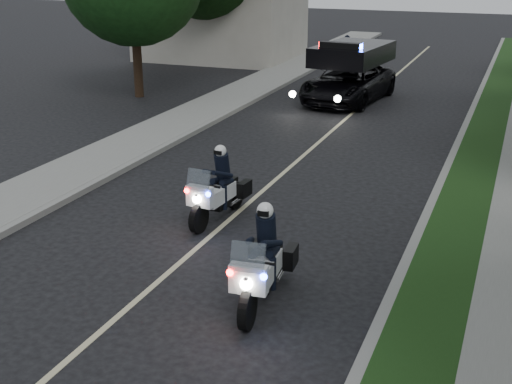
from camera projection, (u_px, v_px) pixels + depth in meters
ground at (135, 302)px, 11.87m from camera, size 120.00×120.00×0.00m
curb_right at (449, 164)px, 19.21m from camera, size 0.20×60.00×0.15m
grass_verge at (475, 166)px, 18.97m from camera, size 1.20×60.00×0.16m
curb_left at (186, 136)px, 22.03m from camera, size 0.20×60.00×0.15m
sidewalk_left at (155, 133)px, 22.41m from camera, size 2.00×60.00×0.16m
lane_marking at (308, 151)px, 20.65m from camera, size 0.12×50.00×0.01m
police_moto_left at (219, 219)px, 15.48m from camera, size 0.86×2.05×1.70m
police_moto_right at (262, 302)px, 11.85m from camera, size 0.92×2.16×1.78m
police_suv at (347, 101)px, 27.38m from camera, size 3.05×5.57×2.59m
bicycle at (346, 70)px, 34.30m from camera, size 0.68×1.85×0.96m
cyclist at (346, 70)px, 34.30m from camera, size 0.59×0.42×1.53m
tree_left_near at (140, 97)px, 28.25m from camera, size 7.37×7.37×9.42m
tree_left_far at (210, 65)px, 36.01m from camera, size 8.02×8.02×10.44m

